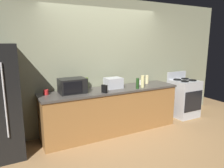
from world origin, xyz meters
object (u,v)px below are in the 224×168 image
cordless_phone (104,89)px  microwave (72,86)px  stove_range (184,98)px  toaster_oven (113,83)px  mug_white (141,82)px  bottle_hand_soap (147,79)px  mug_red (46,92)px  bottle_vinegar (143,81)px  bottle_wine (138,83)px  bottle_olive_oil (87,83)px

cordless_phone → microwave: bearing=131.8°
stove_range → microwave: bearing=179.0°
toaster_oven → mug_white: size_ratio=3.54×
microwave → mug_white: 1.57m
toaster_oven → bottle_hand_soap: bearing=4.2°
toaster_oven → bottle_hand_soap: size_ratio=1.82×
mug_white → mug_red: 2.03m
toaster_oven → cordless_phone: (-0.33, -0.28, -0.03)m
microwave → bottle_vinegar: (1.42, -0.21, -0.01)m
microwave → bottle_hand_soap: size_ratio=2.57×
bottle_wine → mug_red: (-1.72, 0.35, -0.06)m
microwave → mug_white: (1.57, 0.04, -0.09)m
mug_red → mug_white: bearing=-1.5°
microwave → toaster_oven: bearing=0.8°
toaster_oven → cordless_phone: size_ratio=2.27×
toaster_oven → mug_white: toaster_oven is taller
cordless_phone → mug_white: (1.05, 0.31, -0.03)m
stove_range → bottle_olive_oil: bearing=174.7°
cordless_phone → mug_white: cordless_phone is taller
bottle_olive_oil → mug_white: 1.23m
bottle_hand_soap → mug_white: 0.19m
cordless_phone → bottle_wine: bearing=-20.5°
stove_range → bottle_wine: (-1.53, -0.21, 0.54)m
bottle_hand_soap → mug_red: bottle_hand_soap is taller
stove_range → bottle_hand_soap: bottle_hand_soap is taller
bottle_vinegar → bottle_hand_soap: bearing=41.1°
bottle_wine → bottle_hand_soap: bearing=34.5°
bottle_hand_soap → mug_red: 2.21m
stove_range → microwave: microwave is taller
mug_white → stove_range: bearing=-4.2°
stove_range → bottle_hand_soap: bearing=173.1°
bottle_vinegar → bottle_hand_soap: size_ratio=1.33×
bottle_olive_oil → mug_white: (1.22, -0.14, -0.07)m
toaster_oven → bottle_hand_soap: toaster_oven is taller
bottle_olive_oil → bottle_wine: 1.01m
microwave → cordless_phone: 0.59m
bottle_vinegar → bottle_wine: bottle_vinegar is taller
bottle_wine → mug_white: (0.31, 0.30, -0.06)m
toaster_oven → bottle_wine: bottle_wine is taller
stove_range → mug_red: bearing=177.5°
stove_range → microwave: (-2.79, 0.05, 0.57)m
bottle_olive_oil → bottle_vinegar: bearing=-20.3°
bottle_wine → mug_red: bearing=168.4°
bottle_hand_soap → bottle_wine: bearing=-145.5°
toaster_oven → cordless_phone: toaster_oven is taller
microwave → mug_white: size_ratio=5.00×
microwave → cordless_phone: (0.52, -0.27, -0.06)m
bottle_hand_soap → bottle_olive_oil: (-1.40, 0.10, 0.02)m
bottle_vinegar → microwave: bearing=171.4°
bottle_wine → cordless_phone: bearing=-179.4°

